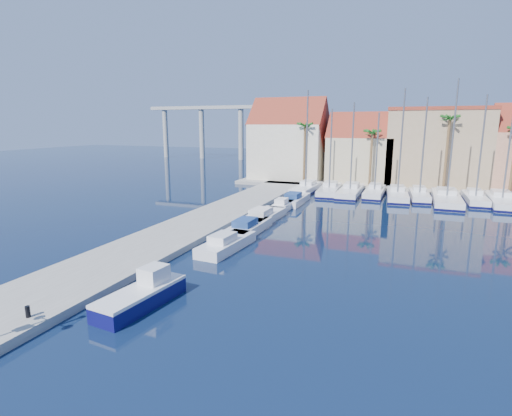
{
  "coord_description": "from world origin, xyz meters",
  "views": [
    {
      "loc": [
        9.57,
        -18.8,
        9.61
      ],
      "look_at": [
        -1.77,
        10.36,
        3.0
      ],
      "focal_mm": 28.0,
      "sensor_mm": 36.0,
      "label": 1
    }
  ],
  "objects": [
    {
      "name": "motorboat_west_1",
      "position": [
        -3.72,
        13.29,
        0.51
      ],
      "size": [
        2.32,
        6.89,
        1.4
      ],
      "rotation": [
        0.0,
        0.0,
        -0.02
      ],
      "color": "white",
      "rests_on": "ground"
    },
    {
      "name": "sailboat_3",
      "position": [
        5.25,
        36.79,
        0.58
      ],
      "size": [
        2.46,
        8.88,
        11.05
      ],
      "rotation": [
        0.0,
        0.0,
        -0.01
      ],
      "color": "white",
      "rests_on": "ground"
    },
    {
      "name": "sailboat_6",
      "position": [
        13.98,
        35.3,
        0.58
      ],
      "size": [
        3.23,
        11.98,
        14.79
      ],
      "rotation": [
        0.0,
        0.0,
        -0.01
      ],
      "color": "white",
      "rests_on": "ground"
    },
    {
      "name": "palm_1",
      "position": [
        4.0,
        42.0,
        8.14
      ],
      "size": [
        2.6,
        2.6,
        9.15
      ],
      "color": "brown",
      "rests_on": "shore_north"
    },
    {
      "name": "sailboat_7",
      "position": [
        17.27,
        36.38,
        0.62
      ],
      "size": [
        2.37,
        8.58,
        12.99
      ],
      "rotation": [
        0.0,
        0.0,
        0.01
      ],
      "color": "white",
      "rests_on": "ground"
    },
    {
      "name": "sailboat_5",
      "position": [
        10.84,
        36.43,
        0.63
      ],
      "size": [
        2.76,
        8.41,
        12.86
      ],
      "rotation": [
        0.0,
        0.0,
        0.07
      ],
      "color": "white",
      "rests_on": "ground"
    },
    {
      "name": "sailboat_1",
      "position": [
        -0.81,
        36.38,
        0.58
      ],
      "size": [
        3.2,
        9.84,
        11.6
      ],
      "rotation": [
        0.0,
        0.0,
        0.07
      ],
      "color": "white",
      "rests_on": "ground"
    },
    {
      "name": "building_2",
      "position": [
        13.0,
        48.0,
        6.26
      ],
      "size": [
        14.2,
        10.2,
        11.5
      ],
      "color": "tan",
      "rests_on": "shore_north"
    },
    {
      "name": "building_0",
      "position": [
        -10.0,
        47.0,
        6.52
      ],
      "size": [
        12.3,
        9.0,
        13.5
      ],
      "color": "beige",
      "rests_on": "shore_north"
    },
    {
      "name": "motorboat_west_3",
      "position": [
        -3.73,
        23.7,
        0.51
      ],
      "size": [
        1.73,
        5.13,
        1.4
      ],
      "rotation": [
        0.0,
        0.0,
        0.02
      ],
      "color": "white",
      "rests_on": "ground"
    },
    {
      "name": "building_1",
      "position": [
        2.0,
        47.0,
        5.3
      ],
      "size": [
        10.3,
        8.0,
        11.0
      ],
      "color": "#C5B58B",
      "rests_on": "shore_north"
    },
    {
      "name": "sailboat_2",
      "position": [
        2.1,
        36.29,
        0.58
      ],
      "size": [
        2.72,
        10.2,
        12.36
      ],
      "rotation": [
        0.0,
        0.0,
        0.0
      ],
      "color": "white",
      "rests_on": "ground"
    },
    {
      "name": "palm_0",
      "position": [
        -6.0,
        42.0,
        9.08
      ],
      "size": [
        2.6,
        2.6,
        10.15
      ],
      "color": "brown",
      "rests_on": "shore_north"
    },
    {
      "name": "ground",
      "position": [
        0.0,
        0.0,
        0.0
      ],
      "size": [
        260.0,
        260.0,
        0.0
      ],
      "primitive_type": "plane",
      "color": "black",
      "rests_on": "ground"
    },
    {
      "name": "bollard",
      "position": [
        -7.06,
        -6.29,
        0.78
      ],
      "size": [
        0.23,
        0.23,
        0.57
      ],
      "primitive_type": "cylinder",
      "color": "black",
      "rests_on": "quay_west"
    },
    {
      "name": "sailboat_4",
      "position": [
        8.18,
        35.83,
        0.61
      ],
      "size": [
        3.22,
        9.75,
        13.91
      ],
      "rotation": [
        0.0,
        0.0,
        0.07
      ],
      "color": "white",
      "rests_on": "ground"
    },
    {
      "name": "motorboat_west_2",
      "position": [
        -3.93,
        17.96,
        0.51
      ],
      "size": [
        2.66,
        7.42,
        1.4
      ],
      "rotation": [
        0.0,
        0.0,
        -0.04
      ],
      "color": "white",
      "rests_on": "ground"
    },
    {
      "name": "viaduct",
      "position": [
        -39.07,
        82.0,
        10.25
      ],
      "size": [
        48.0,
        2.2,
        14.45
      ],
      "color": "#9E9E99",
      "rests_on": "ground"
    },
    {
      "name": "motorboat_west_4",
      "position": [
        -3.54,
        27.98,
        0.51
      ],
      "size": [
        2.31,
        7.12,
        1.4
      ],
      "rotation": [
        0.0,
        0.0,
        0.0
      ],
      "color": "white",
      "rests_on": "ground"
    },
    {
      "name": "sailboat_8",
      "position": [
        20.06,
        36.02,
        0.58
      ],
      "size": [
        3.24,
        10.78,
        12.87
      ],
      "rotation": [
        0.0,
        0.0,
        -0.04
      ],
      "color": "white",
      "rests_on": "ground"
    },
    {
      "name": "palm_2",
      "position": [
        14.0,
        42.0,
        10.02
      ],
      "size": [
        2.6,
        2.6,
        11.15
      ],
      "color": "brown",
      "rests_on": "shore_north"
    },
    {
      "name": "motorboat_west_0",
      "position": [
        -3.39,
        8.1,
        0.51
      ],
      "size": [
        2.52,
        6.5,
        1.4
      ],
      "rotation": [
        0.0,
        0.0,
        -0.08
      ],
      "color": "white",
      "rests_on": "ground"
    },
    {
      "name": "sailboat_0",
      "position": [
        -4.13,
        36.42,
        0.62
      ],
      "size": [
        2.8,
        9.44,
        14.09
      ],
      "rotation": [
        0.0,
        0.0,
        -0.03
      ],
      "color": "white",
      "rests_on": "ground"
    },
    {
      "name": "shore_north",
      "position": [
        10.0,
        48.0,
        0.25
      ],
      "size": [
        54.0,
        16.0,
        0.5
      ],
      "primitive_type": "cube",
      "color": "gray",
      "rests_on": "ground"
    },
    {
      "name": "fishing_boat",
      "position": [
        -3.37,
        -2.34,
        0.63
      ],
      "size": [
        2.41,
        5.63,
        1.91
      ],
      "rotation": [
        0.0,
        0.0,
        -0.11
      ],
      "color": "#0E0D4F",
      "rests_on": "ground"
    },
    {
      "name": "quay_west",
      "position": [
        -9.0,
        13.5,
        0.25
      ],
      "size": [
        6.0,
        77.0,
        0.5
      ],
      "primitive_type": "cube",
      "color": "gray",
      "rests_on": "ground"
    }
  ]
}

